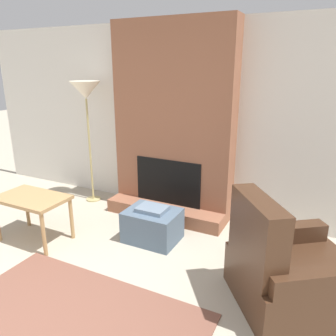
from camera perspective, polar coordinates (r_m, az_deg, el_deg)
name	(u,v)px	position (r m, az deg, el deg)	size (l,w,h in m)	color
wall_back	(179,120)	(4.62, 1.94, 8.34)	(6.95, 0.06, 2.60)	silver
fireplace	(173,128)	(4.44, 0.81, 6.97)	(1.68, 0.61, 2.60)	#935B42
ottoman	(152,225)	(4.00, -2.72, -9.85)	(0.63, 0.49, 0.43)	slate
armchair	(288,275)	(3.17, 20.11, -17.03)	(1.34, 1.31, 1.02)	#422819
side_table	(32,202)	(4.20, -22.58, -5.54)	(0.84, 0.52, 0.56)	tan
floor_lamp_left	(86,94)	(4.95, -14.13, 12.41)	(0.44, 0.44, 1.82)	tan
area_rug	(77,317)	(3.12, -15.51, -23.71)	(2.17, 1.12, 0.01)	brown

